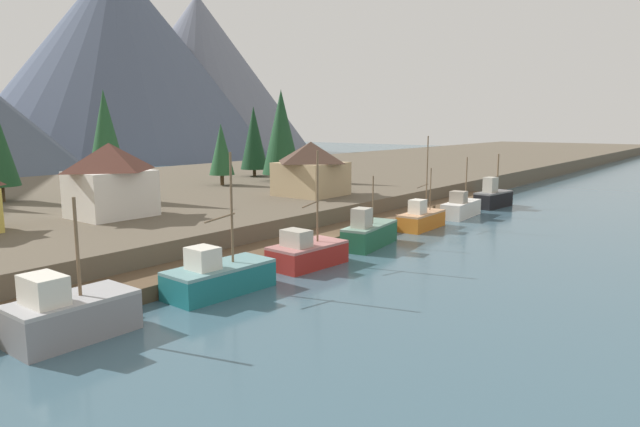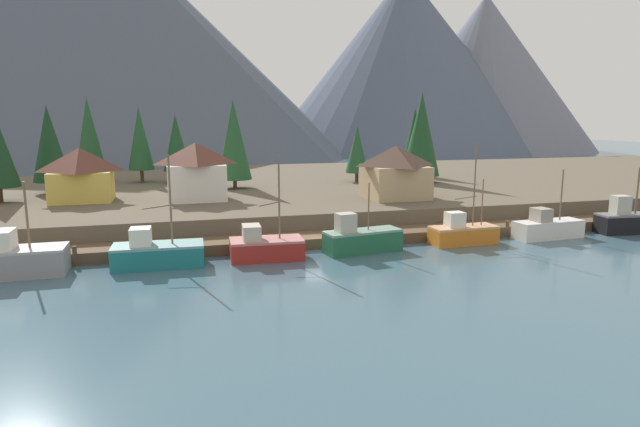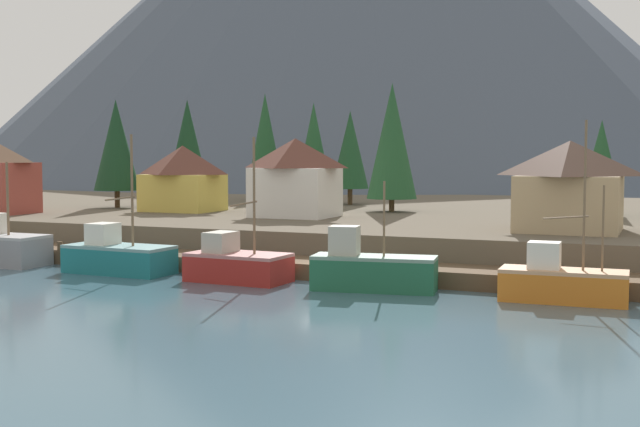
% 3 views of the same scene
% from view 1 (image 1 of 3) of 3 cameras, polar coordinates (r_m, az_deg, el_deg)
% --- Properties ---
extents(ground_plane, '(400.00, 400.00, 1.00)m').
position_cam_1_polar(ground_plane, '(62.01, -14.20, -1.58)').
color(ground_plane, '#3D5B6B').
extents(dock, '(80.00, 4.00, 1.60)m').
position_cam_1_polar(dock, '(49.03, -1.21, -2.93)').
color(dock, brown).
rests_on(dock, ground_plane).
extents(shoreline_bank, '(400.00, 56.00, 2.50)m').
position_cam_1_polar(shoreline_bank, '(71.52, -20.15, 0.97)').
color(shoreline_bank, brown).
rests_on(shoreline_bank, ground_plane).
extents(mountain_east_peak, '(97.28, 97.28, 60.79)m').
position_cam_1_polar(mountain_east_peak, '(195.11, -19.54, 14.47)').
color(mountain_east_peak, '#4C566B').
rests_on(mountain_east_peak, ground_plane).
extents(mountain_far_ridge, '(79.29, 79.29, 54.21)m').
position_cam_1_polar(mountain_far_ridge, '(209.59, -12.03, 13.49)').
color(mountain_far_ridge, slate).
rests_on(mountain_far_ridge, ground_plane).
extents(fishing_boat_grey, '(6.04, 3.14, 7.14)m').
position_cam_1_polar(fishing_boat_grey, '(31.47, -23.87, -9.25)').
color(fishing_boat_grey, gray).
rests_on(fishing_boat_grey, ground_plane).
extents(fishing_boat_teal, '(7.22, 3.30, 8.93)m').
position_cam_1_polar(fishing_boat_teal, '(36.80, -10.17, -6.28)').
color(fishing_boat_teal, '#196B70').
rests_on(fishing_boat_teal, ground_plane).
extents(fishing_boat_red, '(6.24, 3.40, 8.68)m').
position_cam_1_polar(fishing_boat_red, '(42.88, -1.35, -3.97)').
color(fishing_boat_red, maroon).
rests_on(fishing_boat_red, ground_plane).
extents(fishing_boat_green, '(7.20, 3.35, 6.17)m').
position_cam_1_polar(fishing_boat_green, '(49.64, 4.95, -2.02)').
color(fishing_boat_green, '#1E5B3D').
rests_on(fishing_boat_green, ground_plane).
extents(fishing_boat_orange, '(6.47, 2.57, 9.39)m').
position_cam_1_polar(fishing_boat_orange, '(58.62, 10.13, -0.52)').
color(fishing_boat_orange, '#CC6B1E').
rests_on(fishing_boat_orange, ground_plane).
extents(fishing_boat_white, '(7.25, 2.77, 6.78)m').
position_cam_1_polar(fishing_boat_white, '(66.85, 13.97, 0.55)').
color(fishing_boat_white, silver).
rests_on(fishing_boat_white, ground_plane).
extents(fishing_boat_black, '(6.31, 2.95, 6.77)m').
position_cam_1_polar(fishing_boat_black, '(75.43, 16.99, 1.55)').
color(fishing_boat_black, black).
rests_on(fishing_boat_black, ground_plane).
extents(house_white, '(6.70, 5.66, 6.50)m').
position_cam_1_polar(house_white, '(53.07, -20.31, 3.25)').
color(house_white, silver).
rests_on(house_white, shoreline_bank).
extents(house_tan, '(6.94, 6.94, 6.08)m').
position_cam_1_polar(house_tan, '(64.55, -0.92, 4.60)').
color(house_tan, tan).
rests_on(house_tan, shoreline_bank).
extents(conifer_near_right, '(4.55, 4.55, 11.62)m').
position_cam_1_polar(conifer_near_right, '(63.55, -20.73, 6.90)').
color(conifer_near_right, '#4C3823').
rests_on(conifer_near_right, shoreline_bank).
extents(conifer_back_right, '(4.18, 4.18, 10.62)m').
position_cam_1_polar(conifer_back_right, '(87.75, -6.67, 7.56)').
color(conifer_back_right, '#4C3823').
rests_on(conifer_back_right, shoreline_bank).
extents(conifer_centre, '(5.46, 5.46, 12.72)m').
position_cam_1_polar(conifer_centre, '(80.02, -3.91, 8.16)').
color(conifer_centre, '#4C3823').
rests_on(conifer_centre, shoreline_bank).
extents(conifer_far_left, '(3.32, 3.32, 8.08)m').
position_cam_1_polar(conifer_far_left, '(75.98, -9.89, 6.37)').
color(conifer_far_left, '#4C3823').
rests_on(conifer_far_left, shoreline_bank).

